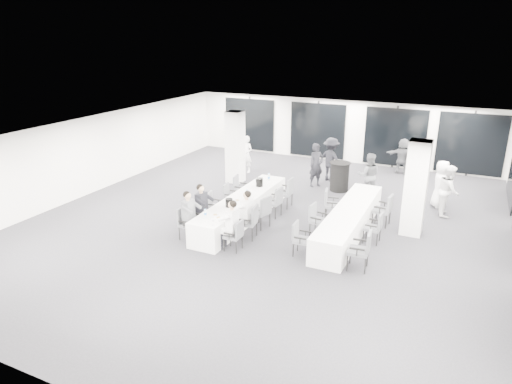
{
  "coord_description": "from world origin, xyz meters",
  "views": [
    {
      "loc": [
        5.34,
        -12.13,
        5.59
      ],
      "look_at": [
        -0.3,
        -0.2,
        1.0
      ],
      "focal_mm": 32.0,
      "sensor_mm": 36.0,
      "label": 1
    }
  ],
  "objects_px": {
    "chair_main_left_fourth": "(230,195)",
    "chair_main_left_far": "(240,187)",
    "chair_side_right_near": "(362,248)",
    "chair_main_right_mid": "(262,210)",
    "chair_main_right_second": "(250,220)",
    "chair_side_left_far": "(330,202)",
    "standing_guest_d": "(417,157)",
    "chair_side_left_mid": "(317,218)",
    "chair_main_right_far": "(286,191)",
    "chair_side_right_mid": "(375,226)",
    "standing_guest_a": "(316,162)",
    "standing_guest_b": "(369,172)",
    "chair_main_right_near": "(236,234)",
    "standing_guest_h": "(449,187)",
    "ice_bucket_far": "(259,182)",
    "standing_guest_c": "(331,157)",
    "banquet_table_side": "(349,221)",
    "ice_bucket_near": "(229,203)",
    "banquet_table_main": "(242,209)",
    "chair_main_left_mid": "(214,204)",
    "standing_guest_f": "(403,154)",
    "chair_side_left_near": "(300,237)",
    "standing_guest_e": "(441,181)",
    "chair_side_right_far": "(385,208)",
    "standing_guest_g": "(246,152)",
    "chair_main_left_second": "(199,213)",
    "chair_main_left_near": "(186,221)",
    "chair_main_right_fourth": "(275,200)"
  },
  "relations": [
    {
      "from": "chair_side_right_far",
      "to": "standing_guest_c",
      "type": "distance_m",
      "value": 4.66
    },
    {
      "from": "chair_side_left_near",
      "to": "standing_guest_c",
      "type": "bearing_deg",
      "value": -172.52
    },
    {
      "from": "banquet_table_main",
      "to": "chair_main_right_second",
      "type": "xyz_separation_m",
      "value": [
        0.84,
        -1.13,
        0.2
      ]
    },
    {
      "from": "standing_guest_a",
      "to": "ice_bucket_near",
      "type": "xyz_separation_m",
      "value": [
        -1.01,
        -5.1,
        -0.08
      ]
    },
    {
      "from": "chair_side_right_near",
      "to": "chair_main_right_mid",
      "type": "bearing_deg",
      "value": 63.72
    },
    {
      "from": "chair_main_left_near",
      "to": "standing_guest_f",
      "type": "distance_m",
      "value": 10.4
    },
    {
      "from": "chair_main_right_second",
      "to": "standing_guest_c",
      "type": "distance_m",
      "value": 6.31
    },
    {
      "from": "standing_guest_e",
      "to": "chair_side_left_far",
      "type": "bearing_deg",
      "value": 115.84
    },
    {
      "from": "chair_main_left_fourth",
      "to": "chair_main_left_far",
      "type": "height_order",
      "value": "chair_main_left_far"
    },
    {
      "from": "banquet_table_side",
      "to": "chair_main_right_far",
      "type": "relative_size",
      "value": 4.94
    },
    {
      "from": "chair_main_left_second",
      "to": "standing_guest_a",
      "type": "distance_m",
      "value": 5.76
    },
    {
      "from": "chair_main_right_mid",
      "to": "chair_side_left_mid",
      "type": "distance_m",
      "value": 1.65
    },
    {
      "from": "chair_main_left_fourth",
      "to": "chair_main_left_far",
      "type": "xyz_separation_m",
      "value": [
        -0.01,
        0.74,
        0.04
      ]
    },
    {
      "from": "chair_side_left_far",
      "to": "standing_guest_e",
      "type": "height_order",
      "value": "standing_guest_e"
    },
    {
      "from": "banquet_table_main",
      "to": "ice_bucket_far",
      "type": "xyz_separation_m",
      "value": [
        0.03,
        1.23,
        0.51
      ]
    },
    {
      "from": "chair_main_right_mid",
      "to": "chair_side_right_mid",
      "type": "relative_size",
      "value": 1.11
    },
    {
      "from": "chair_main_right_near",
      "to": "chair_main_right_far",
      "type": "relative_size",
      "value": 0.86
    },
    {
      "from": "standing_guest_d",
      "to": "chair_main_left_mid",
      "type": "bearing_deg",
      "value": 21.35
    },
    {
      "from": "chair_side_left_far",
      "to": "standing_guest_d",
      "type": "bearing_deg",
      "value": 150.13
    },
    {
      "from": "chair_main_left_near",
      "to": "chair_main_right_near",
      "type": "bearing_deg",
      "value": 83.99
    },
    {
      "from": "chair_side_left_mid",
      "to": "chair_main_right_near",
      "type": "bearing_deg",
      "value": -34.61
    },
    {
      "from": "chair_main_left_mid",
      "to": "ice_bucket_near",
      "type": "distance_m",
      "value": 1.06
    },
    {
      "from": "chair_main_right_near",
      "to": "chair_side_left_near",
      "type": "relative_size",
      "value": 0.96
    },
    {
      "from": "chair_main_right_mid",
      "to": "standing_guest_g",
      "type": "height_order",
      "value": "standing_guest_g"
    },
    {
      "from": "standing_guest_h",
      "to": "chair_main_right_mid",
      "type": "bearing_deg",
      "value": 115.68
    },
    {
      "from": "chair_main_left_near",
      "to": "chair_main_right_mid",
      "type": "bearing_deg",
      "value": 131.55
    },
    {
      "from": "chair_main_left_second",
      "to": "chair_main_left_fourth",
      "type": "bearing_deg",
      "value": 177.9
    },
    {
      "from": "chair_main_left_fourth",
      "to": "banquet_table_main",
      "type": "bearing_deg",
      "value": 44.4
    },
    {
      "from": "chair_side_left_near",
      "to": "standing_guest_e",
      "type": "height_order",
      "value": "standing_guest_e"
    },
    {
      "from": "banquet_table_main",
      "to": "chair_side_right_far",
      "type": "distance_m",
      "value": 4.39
    },
    {
      "from": "chair_main_right_far",
      "to": "chair_side_right_mid",
      "type": "relative_size",
      "value": 1.12
    },
    {
      "from": "standing_guest_h",
      "to": "ice_bucket_far",
      "type": "bearing_deg",
      "value": 99.26
    },
    {
      "from": "chair_main_right_second",
      "to": "banquet_table_side",
      "type": "bearing_deg",
      "value": -65.49
    },
    {
      "from": "chair_main_left_second",
      "to": "standing_guest_e",
      "type": "height_order",
      "value": "standing_guest_e"
    },
    {
      "from": "chair_side_left_mid",
      "to": "standing_guest_b",
      "type": "bearing_deg",
      "value": 176.67
    },
    {
      "from": "chair_main_left_near",
      "to": "chair_side_right_near",
      "type": "distance_m",
      "value": 4.99
    },
    {
      "from": "standing_guest_c",
      "to": "ice_bucket_near",
      "type": "bearing_deg",
      "value": 97.57
    },
    {
      "from": "chair_main_right_fourth",
      "to": "standing_guest_f",
      "type": "distance_m",
      "value": 7.34
    },
    {
      "from": "standing_guest_f",
      "to": "chair_side_left_mid",
      "type": "bearing_deg",
      "value": 79.61
    },
    {
      "from": "chair_main_right_second",
      "to": "standing_guest_c",
      "type": "height_order",
      "value": "standing_guest_c"
    },
    {
      "from": "banquet_table_main",
      "to": "chair_main_right_second",
      "type": "distance_m",
      "value": 1.42
    },
    {
      "from": "standing_guest_b",
      "to": "chair_side_left_near",
      "type": "bearing_deg",
      "value": 67.43
    },
    {
      "from": "chair_main_right_second",
      "to": "standing_guest_f",
      "type": "distance_m",
      "value": 9.03
    },
    {
      "from": "standing_guest_e",
      "to": "standing_guest_h",
      "type": "height_order",
      "value": "standing_guest_h"
    },
    {
      "from": "banquet_table_side",
      "to": "chair_main_right_second",
      "type": "bearing_deg",
      "value": -147.56
    },
    {
      "from": "standing_guest_a",
      "to": "standing_guest_b",
      "type": "relative_size",
      "value": 1.03
    },
    {
      "from": "chair_main_right_second",
      "to": "chair_side_right_mid",
      "type": "bearing_deg",
      "value": -77.76
    },
    {
      "from": "banquet_table_side",
      "to": "ice_bucket_near",
      "type": "bearing_deg",
      "value": -158.09
    },
    {
      "from": "chair_main_right_second",
      "to": "chair_side_right_near",
      "type": "xyz_separation_m",
      "value": [
        3.31,
        -0.48,
        0.02
      ]
    },
    {
      "from": "standing_guest_e",
      "to": "standing_guest_g",
      "type": "distance_m",
      "value": 7.79
    }
  ]
}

